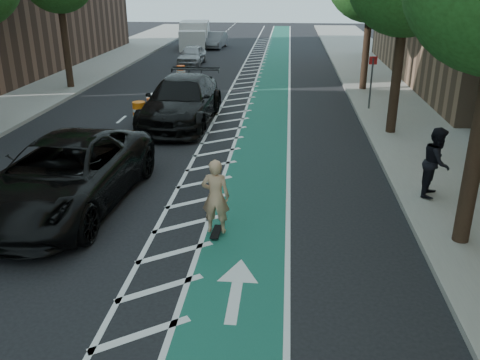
# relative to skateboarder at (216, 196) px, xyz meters

# --- Properties ---
(ground) EXTENTS (120.00, 120.00, 0.00)m
(ground) POSITION_rel_skateboarder_xyz_m (-2.30, 0.46, -1.00)
(ground) COLOR black
(ground) RESTS_ON ground
(bike_lane) EXTENTS (2.00, 90.00, 0.01)m
(bike_lane) POSITION_rel_skateboarder_xyz_m (0.70, 10.46, -0.99)
(bike_lane) COLOR #175343
(bike_lane) RESTS_ON ground
(buffer_strip) EXTENTS (1.40, 90.00, 0.01)m
(buffer_strip) POSITION_rel_skateboarder_xyz_m (-0.80, 10.46, -0.99)
(buffer_strip) COLOR silver
(buffer_strip) RESTS_ON ground
(sidewalk_right) EXTENTS (5.00, 90.00, 0.15)m
(sidewalk_right) POSITION_rel_skateboarder_xyz_m (7.20, 10.46, -0.92)
(sidewalk_right) COLOR gray
(sidewalk_right) RESTS_ON ground
(curb_right) EXTENTS (0.12, 90.00, 0.16)m
(curb_right) POSITION_rel_skateboarder_xyz_m (4.75, 10.46, -0.92)
(curb_right) COLOR gray
(curb_right) RESTS_ON ground
(curb_left) EXTENTS (0.12, 90.00, 0.16)m
(curb_left) POSITION_rel_skateboarder_xyz_m (-9.35, 10.46, -0.92)
(curb_left) COLOR gray
(curb_left) RESTS_ON ground
(sign_post) EXTENTS (0.35, 0.08, 2.47)m
(sign_post) POSITION_rel_skateboarder_xyz_m (5.30, 12.46, 0.35)
(sign_post) COLOR #4C4C4C
(sign_post) RESTS_ON ground
(skateboard) EXTENTS (0.22, 0.70, 0.09)m
(skateboard) POSITION_rel_skateboarder_xyz_m (0.00, -0.00, -0.92)
(skateboard) COLOR black
(skateboard) RESTS_ON ground
(skateboarder) EXTENTS (0.68, 0.46, 1.81)m
(skateboarder) POSITION_rel_skateboarder_xyz_m (0.00, 0.00, 0.00)
(skateboarder) COLOR tan
(skateboarder) RESTS_ON skateboard
(suv_near) EXTENTS (3.44, 6.79, 1.84)m
(suv_near) POSITION_rel_skateboarder_xyz_m (-4.14, 1.24, -0.08)
(suv_near) COLOR black
(suv_near) RESTS_ON ground
(suv_far) EXTENTS (2.80, 6.56, 1.89)m
(suv_far) POSITION_rel_skateboarder_xyz_m (-2.77, 9.78, -0.05)
(suv_far) COLOR black
(suv_far) RESTS_ON ground
(car_silver) EXTENTS (1.63, 3.92, 1.33)m
(car_silver) POSITION_rel_skateboarder_xyz_m (-5.10, 24.89, -0.33)
(car_silver) COLOR #96979B
(car_silver) RESTS_ON ground
(car_grey) EXTENTS (1.69, 4.11, 1.32)m
(car_grey) POSITION_rel_skateboarder_xyz_m (-4.67, 33.98, -0.33)
(car_grey) COLOR slate
(car_grey) RESTS_ON ground
(pedestrian) EXTENTS (1.03, 1.13, 1.90)m
(pedestrian) POSITION_rel_skateboarder_xyz_m (5.62, 2.58, 0.11)
(pedestrian) COLOR black
(pedestrian) RESTS_ON sidewalk_right
(box_truck) EXTENTS (2.77, 5.35, 2.15)m
(box_truck) POSITION_rel_skateboarder_xyz_m (-6.53, 33.96, -0.01)
(box_truck) COLOR silver
(box_truck) RESTS_ON ground
(barrel_a) EXTENTS (0.68, 0.68, 0.93)m
(barrel_a) POSITION_rel_skateboarder_xyz_m (-4.50, 9.46, -0.56)
(barrel_a) COLOR orange
(barrel_a) RESTS_ON ground
(barrel_b) EXTENTS (0.68, 0.68, 0.93)m
(barrel_b) POSITION_rel_skateboarder_xyz_m (-4.10, 10.21, -0.56)
(barrel_b) COLOR #DF480B
(barrel_b) RESTS_ON ground
(barrel_c) EXTENTS (0.64, 0.64, 0.87)m
(barrel_c) POSITION_rel_skateboarder_xyz_m (-4.70, 19.06, -0.59)
(barrel_c) COLOR #F74B0D
(barrel_c) RESTS_ON ground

